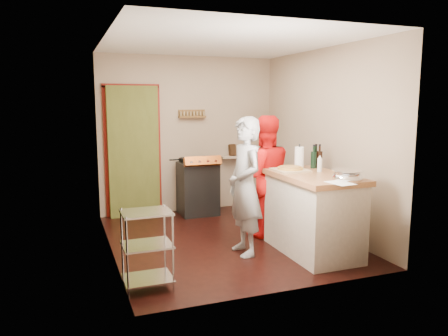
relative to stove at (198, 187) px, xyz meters
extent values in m
plane|color=black|center=(-0.05, -1.42, -0.45)|extent=(3.50, 3.50, 0.00)
cube|color=tan|center=(-0.05, 0.33, 0.85)|extent=(3.00, 0.04, 2.60)
cube|color=#565B23|center=(-1.00, 0.38, 0.60)|extent=(0.80, 0.40, 2.10)
cube|color=maroon|center=(-1.42, 0.31, 0.60)|extent=(0.06, 0.06, 2.10)
cube|color=maroon|center=(-0.58, 0.31, 0.60)|extent=(0.06, 0.06, 2.10)
cube|color=maroon|center=(-1.00, 0.31, 1.65)|extent=(0.90, 0.06, 0.06)
cube|color=brown|center=(0.00, 0.28, 1.15)|extent=(0.46, 0.09, 0.03)
cube|color=brown|center=(0.00, 0.32, 1.21)|extent=(0.46, 0.02, 0.12)
cube|color=olive|center=(0.00, 0.28, 1.21)|extent=(0.42, 0.04, 0.07)
cube|color=tan|center=(0.90, 0.23, 0.45)|extent=(0.80, 0.18, 0.04)
cube|color=black|center=(0.70, 0.23, 0.57)|extent=(0.10, 0.14, 0.22)
cube|color=tan|center=(-1.55, -1.42, 0.85)|extent=(0.04, 3.50, 2.60)
cube|color=tan|center=(1.45, -1.42, 0.85)|extent=(0.04, 3.50, 2.60)
cube|color=white|center=(-0.05, -1.42, 2.16)|extent=(3.00, 3.50, 0.02)
cube|color=black|center=(0.00, 0.01, -0.05)|extent=(0.60, 0.55, 0.80)
cube|color=black|center=(0.00, 0.01, 0.38)|extent=(0.60, 0.55, 0.06)
cube|color=#9B4716|center=(0.00, -0.27, 0.47)|extent=(0.60, 0.15, 0.17)
cylinder|color=black|center=(-0.15, 0.14, 0.46)|extent=(0.26, 0.26, 0.05)
cylinder|color=silver|center=(-1.55, -2.80, -0.05)|extent=(0.02, 0.02, 0.80)
cylinder|color=silver|center=(-1.11, -2.80, -0.05)|extent=(0.02, 0.02, 0.80)
cylinder|color=silver|center=(-1.55, -2.44, -0.05)|extent=(0.02, 0.02, 0.80)
cylinder|color=silver|center=(-1.11, -2.44, -0.05)|extent=(0.02, 0.02, 0.80)
cube|color=silver|center=(-1.33, -2.62, -0.35)|extent=(0.48, 0.40, 0.02)
cube|color=silver|center=(-1.33, -2.62, 0.00)|extent=(0.48, 0.40, 0.02)
cube|color=silver|center=(-1.33, -2.62, 0.33)|extent=(0.48, 0.40, 0.02)
cube|color=beige|center=(0.77, -2.29, 0.01)|extent=(0.71, 1.24, 0.92)
cube|color=#A1663D|center=(0.77, -2.29, 0.51)|extent=(0.77, 1.31, 0.06)
cube|color=tan|center=(0.61, -2.00, 0.55)|extent=(0.40, 0.40, 0.02)
cylinder|color=gold|center=(0.61, -2.00, 0.57)|extent=(0.32, 0.32, 0.02)
ellipsoid|color=silver|center=(0.92, -2.75, 0.59)|extent=(0.35, 0.35, 0.11)
cylinder|color=white|center=(0.84, -1.81, 0.68)|extent=(0.12, 0.12, 0.28)
cylinder|color=silver|center=(0.93, -2.17, 0.62)|extent=(0.06, 0.06, 0.17)
cube|color=white|center=(0.71, -2.91, 0.54)|extent=(0.24, 0.32, 0.00)
cylinder|color=black|center=(1.08, -1.83, 0.69)|extent=(0.08, 0.08, 0.31)
cylinder|color=black|center=(1.11, -1.87, 0.69)|extent=(0.08, 0.08, 0.31)
cylinder|color=black|center=(1.02, -1.88, 0.69)|extent=(0.08, 0.08, 0.31)
imported|color=#A2A3A7|center=(-0.02, -2.03, 0.39)|extent=(0.42, 0.62, 1.68)
imported|color=red|center=(0.51, -1.46, 0.39)|extent=(0.88, 0.73, 1.67)
camera|label=1|loc=(-2.06, -6.78, 1.41)|focal=35.00mm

